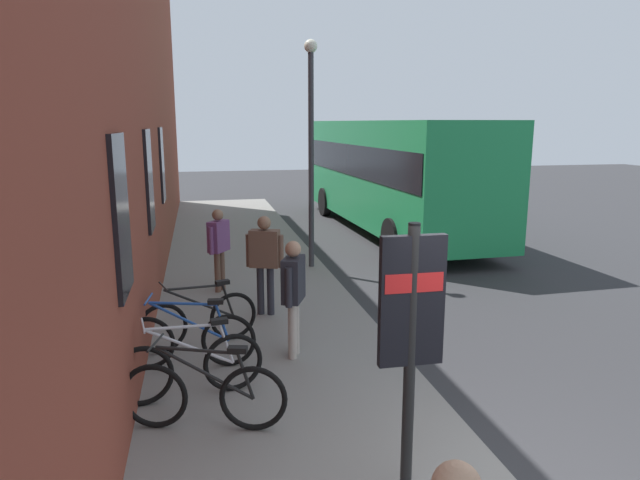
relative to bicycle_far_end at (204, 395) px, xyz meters
The scene contains 13 objects.
ground 5.66m from the bicycle_far_end, 41.68° to the right, with size 60.00×60.00×0.00m, color #2D2D30.
sidewalk_pavement 6.31m from the bicycle_far_end, ahead, with size 24.00×3.50×0.12m, color gray.
station_facade 8.05m from the bicycle_far_end, ahead, with size 22.00×0.65×7.90m.
bicycle_far_end is the anchor object (origin of this frame).
bicycle_by_door 0.76m from the bicycle_far_end, 12.09° to the left, with size 0.48×1.76×0.97m.
bicycle_end_of_row 1.62m from the bicycle_far_end, ahead, with size 0.48×1.76×0.97m.
bicycle_nearest_sign 2.35m from the bicycle_far_end, ahead, with size 0.66×1.71×0.97m.
transit_info_sign 2.53m from the bicycle_far_end, 130.03° to the right, with size 0.10×0.55×2.40m.
city_bus 12.31m from the bicycle_far_end, 28.04° to the right, with size 10.57×2.89×3.35m.
pedestrian_by_facade 5.10m from the bicycle_far_end, ahead, with size 0.52×0.44×1.59m.
pedestrian_near_bus 3.73m from the bicycle_far_end, 16.74° to the right, with size 0.39×0.61×1.68m.
pedestrian_crossing_street 2.18m from the bicycle_far_end, 36.12° to the right, with size 0.58×0.40×1.63m.
street_lamp 7.44m from the bicycle_far_end, 20.50° to the right, with size 0.28×0.28×4.88m.
Camera 1 is at (-3.80, 2.71, 3.30)m, focal length 31.75 mm.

